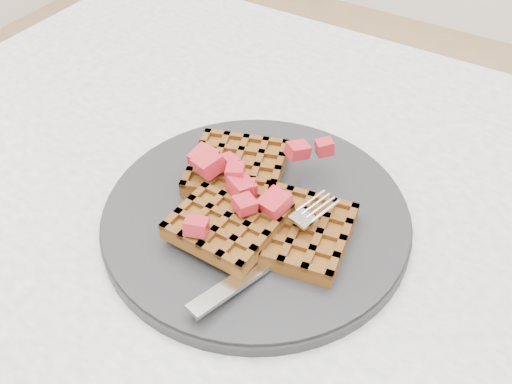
% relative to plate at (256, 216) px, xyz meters
% --- Properties ---
extents(table, '(1.20, 0.80, 0.75)m').
position_rel_plate_xyz_m(table, '(0.10, 0.01, -0.12)').
color(table, silver).
rests_on(table, ground).
extents(plate, '(0.30, 0.30, 0.02)m').
position_rel_plate_xyz_m(plate, '(0.00, 0.00, 0.00)').
color(plate, black).
rests_on(plate, table).
extents(waffles, '(0.21, 0.18, 0.03)m').
position_rel_plate_xyz_m(waffles, '(0.00, -0.00, 0.02)').
color(waffles, brown).
rests_on(waffles, plate).
extents(strawberry_pile, '(0.15, 0.15, 0.02)m').
position_rel_plate_xyz_m(strawberry_pile, '(0.00, -0.00, 0.05)').
color(strawberry_pile, maroon).
rests_on(strawberry_pile, waffles).
extents(fork, '(0.07, 0.18, 0.02)m').
position_rel_plate_xyz_m(fork, '(0.05, -0.04, 0.02)').
color(fork, silver).
rests_on(fork, plate).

